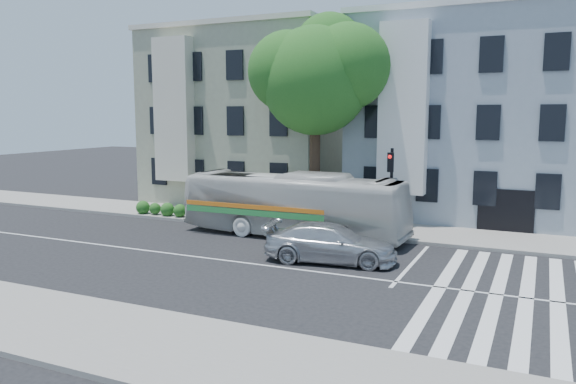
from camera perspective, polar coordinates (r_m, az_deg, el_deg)
The scene contains 10 objects.
ground at distance 22.51m, azimuth -5.50°, elevation -7.05°, with size 120.00×120.00×0.00m, color black.
sidewalk_far at distance 29.50m, azimuth 2.33°, elevation -3.27°, with size 80.00×4.00×0.15m, color gray.
sidewalk_near at distance 16.42m, azimuth -20.03°, elevation -13.01°, with size 80.00×4.00×0.15m, color gray.
building_left at distance 38.26m, azimuth -3.39°, elevation 7.47°, with size 12.00×10.00×11.00m, color gray.
building_right at distance 34.01m, azimuth 18.09°, elevation 7.03°, with size 12.00×10.00×11.00m, color #8A98A5.
street_tree at distance 29.67m, azimuth 3.08°, elevation 11.84°, with size 7.30×5.90×11.10m.
bus at distance 26.62m, azimuth 0.51°, elevation -1.31°, with size 11.00×2.57×3.06m, color silver.
sedan at distance 22.29m, azimuth 4.34°, elevation -5.18°, with size 5.22×2.12×1.52m, color silver.
hedge at distance 30.66m, azimuth -8.34°, elevation -2.11°, with size 8.50×0.84×0.70m, color #275C1E, non-canonical shape.
traffic_signal at distance 25.68m, azimuth 10.40°, elevation 1.00°, with size 0.44×0.53×4.28m.
Camera 1 is at (10.98, -18.78, 5.81)m, focal length 35.00 mm.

